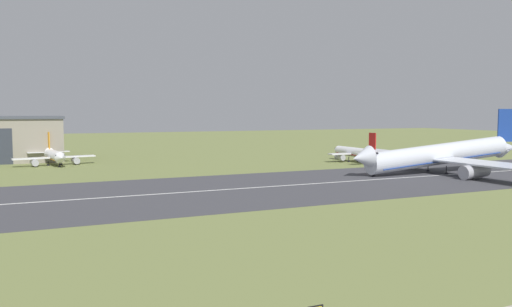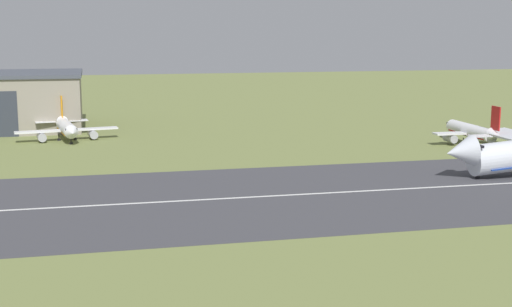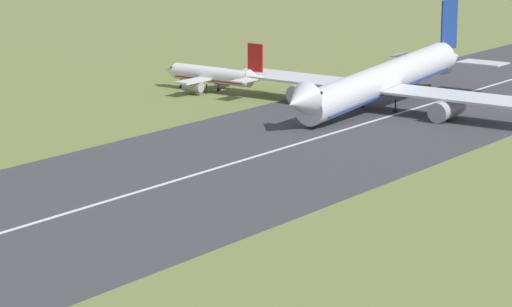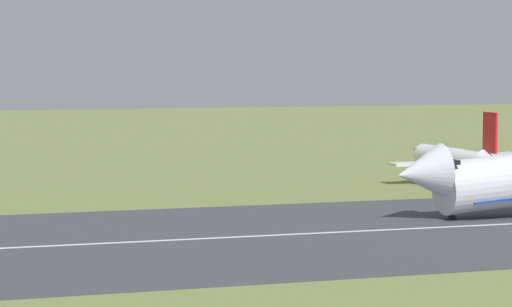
% 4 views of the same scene
% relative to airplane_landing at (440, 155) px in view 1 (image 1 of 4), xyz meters
% --- Properties ---
extents(ground_plane, '(743.64, 743.64, 0.00)m').
position_rel_airplane_landing_xyz_m(ground_plane, '(-87.41, -57.76, -4.84)').
color(ground_plane, olive).
extents(runway_strip, '(503.64, 47.02, 0.06)m').
position_rel_airplane_landing_xyz_m(runway_strip, '(-87.41, -4.75, -4.81)').
color(runway_strip, '#3D3D42').
rests_on(runway_strip, ground_plane).
extents(runway_centreline, '(453.27, 0.70, 0.01)m').
position_rel_airplane_landing_xyz_m(runway_centreline, '(-87.41, -4.75, -4.77)').
color(runway_centreline, silver).
rests_on(runway_centreline, runway_strip).
extents(airplane_landing, '(57.53, 60.47, 17.38)m').
position_rel_airplane_landing_xyz_m(airplane_landing, '(0.00, 0.00, 0.00)').
color(airplane_landing, silver).
rests_on(airplane_landing, ground_plane).
extents(airplane_parked_west, '(17.69, 24.33, 10.01)m').
position_rel_airplane_landing_xyz_m(airplane_parked_west, '(-3.52, 34.66, -1.67)').
color(airplane_parked_west, white).
rests_on(airplane_parked_west, ground_plane).
extents(airplane_parked_centre, '(24.32, 22.92, 10.04)m').
position_rel_airplane_landing_xyz_m(airplane_parked_centre, '(-94.92, 63.41, -1.91)').
color(airplane_parked_centre, white).
rests_on(airplane_parked_centre, ground_plane).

